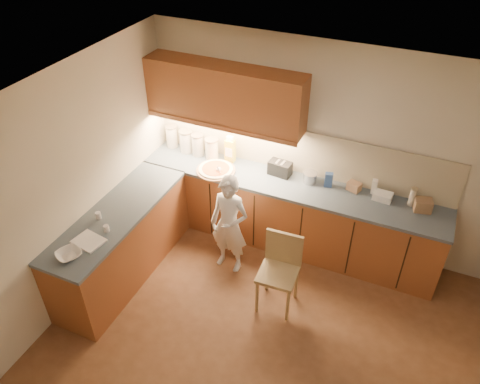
{
  "coord_description": "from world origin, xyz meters",
  "views": [
    {
      "loc": [
        0.94,
        -2.72,
        4.19
      ],
      "look_at": [
        -0.8,
        1.2,
        1.0
      ],
      "focal_mm": 35.0,
      "sensor_mm": 36.0,
      "label": 1
    }
  ],
  "objects_px": {
    "pizza_on_board": "(216,170)",
    "toaster": "(280,168)",
    "wooden_chair": "(280,266)",
    "child": "(229,225)",
    "oil_jug": "(230,150)"
  },
  "relations": [
    {
      "from": "child",
      "to": "toaster",
      "type": "bearing_deg",
      "value": 73.19
    },
    {
      "from": "pizza_on_board",
      "to": "toaster",
      "type": "relative_size",
      "value": 1.69
    },
    {
      "from": "pizza_on_board",
      "to": "child",
      "type": "height_order",
      "value": "child"
    },
    {
      "from": "wooden_chair",
      "to": "child",
      "type": "bearing_deg",
      "value": 156.34
    },
    {
      "from": "oil_jug",
      "to": "toaster",
      "type": "bearing_deg",
      "value": -2.27
    },
    {
      "from": "child",
      "to": "oil_jug",
      "type": "bearing_deg",
      "value": 117.23
    },
    {
      "from": "pizza_on_board",
      "to": "wooden_chair",
      "type": "bearing_deg",
      "value": -35.75
    },
    {
      "from": "wooden_chair",
      "to": "oil_jug",
      "type": "height_order",
      "value": "oil_jug"
    },
    {
      "from": "toaster",
      "to": "child",
      "type": "bearing_deg",
      "value": -104.12
    },
    {
      "from": "pizza_on_board",
      "to": "toaster",
      "type": "height_order",
      "value": "pizza_on_board"
    },
    {
      "from": "wooden_chair",
      "to": "toaster",
      "type": "relative_size",
      "value": 3.14
    },
    {
      "from": "pizza_on_board",
      "to": "wooden_chair",
      "type": "relative_size",
      "value": 0.54
    },
    {
      "from": "child",
      "to": "toaster",
      "type": "distance_m",
      "value": 0.96
    },
    {
      "from": "child",
      "to": "oil_jug",
      "type": "relative_size",
      "value": 3.58
    },
    {
      "from": "pizza_on_board",
      "to": "child",
      "type": "relative_size",
      "value": 0.38
    }
  ]
}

